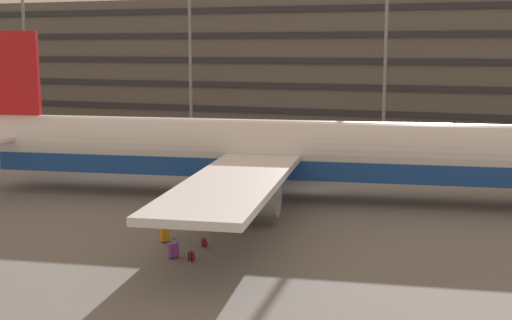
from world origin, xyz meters
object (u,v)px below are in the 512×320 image
Objects in this scene: suitcase_orange at (173,250)px; suitcase_small at (165,234)px; backpack_red at (205,243)px; airliner at (277,152)px; backpack_large at (192,256)px.

suitcase_orange reaches higher than suitcase_small.
suitcase_orange reaches higher than backpack_red.
suitcase_orange is at bearing -91.68° from airliner.
suitcase_small is (-1.90, -11.21, -2.41)m from airliner.
backpack_large is at bearing -9.18° from suitcase_orange.
backpack_red is 2.20m from backpack_large.
backpack_red is at bearing -88.97° from airliner.
suitcase_orange is 1.03× the size of suitcase_small.
backpack_large reaches higher than backpack_red.
backpack_large is at bearing -80.10° from backpack_red.
suitcase_small is 2.11m from backpack_red.
suitcase_orange is 1.74× the size of backpack_large.
suitcase_orange is 1.88× the size of backpack_red.
backpack_large is at bearing -87.53° from airliner.
airliner reaches higher than suitcase_orange.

